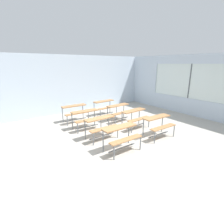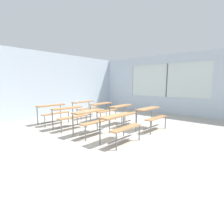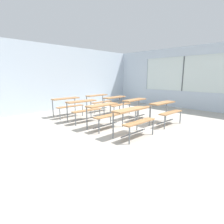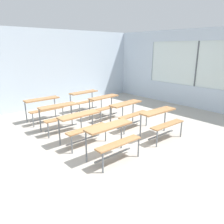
# 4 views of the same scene
# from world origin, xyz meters

# --- Properties ---
(ground) EXTENTS (10.00, 9.00, 0.05)m
(ground) POSITION_xyz_m (0.00, 0.00, -0.03)
(ground) COLOR #ADA89E
(wall_back) EXTENTS (10.00, 0.12, 3.00)m
(wall_back) POSITION_xyz_m (0.00, 4.50, 1.50)
(wall_back) COLOR silver
(wall_back) RESTS_ON ground
(wall_right) EXTENTS (0.12, 9.00, 3.00)m
(wall_right) POSITION_xyz_m (5.00, -0.13, 1.45)
(wall_right) COLOR silver
(wall_right) RESTS_ON ground
(desk_bench_r0c0) EXTENTS (1.11, 0.60, 0.74)m
(desk_bench_r0c0) POSITION_xyz_m (-0.23, -0.51, 0.56)
(desk_bench_r0c0) COLOR #A87547
(desk_bench_r0c0) RESTS_ON ground
(desk_bench_r0c1) EXTENTS (1.12, 0.64, 0.74)m
(desk_bench_r0c1) POSITION_xyz_m (1.46, -0.52, 0.56)
(desk_bench_r0c1) COLOR #A87547
(desk_bench_r0c1) RESTS_ON ground
(desk_bench_r1c0) EXTENTS (1.10, 0.60, 0.74)m
(desk_bench_r1c0) POSITION_xyz_m (-0.25, 0.58, 0.56)
(desk_bench_r1c0) COLOR #A87547
(desk_bench_r1c0) RESTS_ON ground
(desk_bench_r1c1) EXTENTS (1.12, 0.63, 0.74)m
(desk_bench_r1c1) POSITION_xyz_m (1.41, 0.61, 0.56)
(desk_bench_r1c1) COLOR #A87547
(desk_bench_r1c1) RESTS_ON ground
(desk_bench_r2c0) EXTENTS (1.13, 0.64, 0.74)m
(desk_bench_r2c0) POSITION_xyz_m (-0.24, 1.71, 0.56)
(desk_bench_r2c0) COLOR #A87547
(desk_bench_r2c0) RESTS_ON ground
(desk_bench_r2c1) EXTENTS (1.13, 0.64, 0.74)m
(desk_bench_r2c1) POSITION_xyz_m (1.46, 1.70, 0.56)
(desk_bench_r2c1) COLOR #A87547
(desk_bench_r2c1) RESTS_ON ground
(desk_bench_r3c0) EXTENTS (1.11, 0.60, 0.74)m
(desk_bench_r3c0) POSITION_xyz_m (-0.22, 2.80, 0.56)
(desk_bench_r3c0) COLOR #A87547
(desk_bench_r3c0) RESTS_ON ground
(desk_bench_r3c1) EXTENTS (1.12, 0.62, 0.74)m
(desk_bench_r3c1) POSITION_xyz_m (1.42, 2.82, 0.56)
(desk_bench_r3c1) COLOR #A87547
(desk_bench_r3c1) RESTS_ON ground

